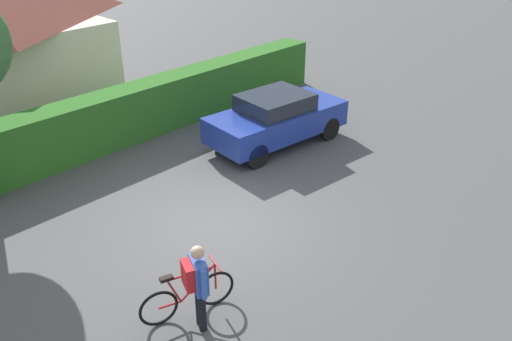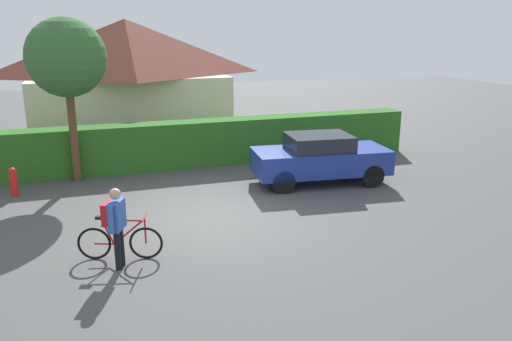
% 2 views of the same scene
% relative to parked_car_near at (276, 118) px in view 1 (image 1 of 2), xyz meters
% --- Properties ---
extents(ground_plane, '(60.00, 60.00, 0.00)m').
position_rel_parked_car_near_xyz_m(ground_plane, '(-3.84, -1.86, -0.77)').
color(ground_plane, '#474747').
extents(hedge_row, '(16.91, 0.90, 1.50)m').
position_rel_parked_car_near_xyz_m(hedge_row, '(-3.84, 3.21, -0.02)').
color(hedge_row, '#29601E').
rests_on(hedge_row, ground).
extents(parked_car_near, '(4.10, 2.06, 1.47)m').
position_rel_parked_car_near_xyz_m(parked_car_near, '(0.00, 0.00, 0.00)').
color(parked_car_near, navy).
rests_on(parked_car_near, ground).
extents(bicycle, '(1.64, 0.67, 0.92)m').
position_rel_parked_car_near_xyz_m(bicycle, '(-6.04, -3.47, -0.39)').
color(bicycle, black).
rests_on(bicycle, ground).
extents(person_rider, '(0.48, 0.60, 1.60)m').
position_rel_parked_car_near_xyz_m(person_rider, '(-6.11, -3.83, 0.20)').
color(person_rider, black).
rests_on(person_rider, ground).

